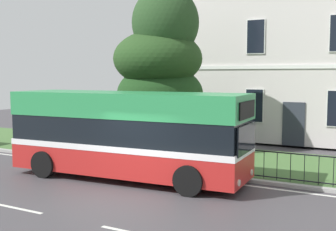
% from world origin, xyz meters
% --- Properties ---
extents(ground_plane, '(60.00, 56.00, 0.18)m').
position_xyz_m(ground_plane, '(0.00, 1.13, -0.01)').
color(ground_plane, '#433F44').
extents(georgian_townhouse, '(16.55, 10.35, 13.59)m').
position_xyz_m(georgian_townhouse, '(2.50, 16.92, 6.95)').
color(georgian_townhouse, silver).
rests_on(georgian_townhouse, ground_plane).
extents(iron_verge_railing, '(19.43, 0.04, 0.97)m').
position_xyz_m(iron_verge_railing, '(2.50, 4.40, 0.62)').
color(iron_verge_railing, black).
rests_on(iron_verge_railing, ground_plane).
extents(evergreen_tree, '(4.90, 4.90, 7.97)m').
position_xyz_m(evergreen_tree, '(-2.63, 7.35, 3.08)').
color(evergreen_tree, '#423328').
rests_on(evergreen_tree, ground_plane).
extents(single_decker_bus, '(8.70, 2.97, 3.07)m').
position_xyz_m(single_decker_bus, '(-1.19, 2.54, 1.61)').
color(single_decker_bus, '#B4201E').
rests_on(single_decker_bus, ground_plane).
extents(litter_bin, '(0.48, 0.48, 1.07)m').
position_xyz_m(litter_bin, '(-1.86, 4.94, 0.66)').
color(litter_bin, '#23472D').
rests_on(litter_bin, ground_plane).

